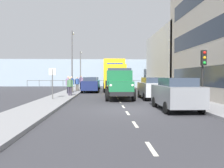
# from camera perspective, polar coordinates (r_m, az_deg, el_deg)

# --- Properties ---
(ground_plane) EXTENTS (80.00, 80.00, 0.00)m
(ground_plane) POSITION_cam_1_polar(r_m,az_deg,el_deg) (20.00, 1.16, -3.22)
(ground_plane) COLOR #38383D
(sidewalk_left) EXTENTS (2.25, 37.85, 0.15)m
(sidewalk_left) POSITION_cam_1_polar(r_m,az_deg,el_deg) (20.81, 14.28, -2.87)
(sidewalk_left) COLOR gray
(sidewalk_left) RESTS_ON ground_plane
(sidewalk_right) EXTENTS (2.25, 37.85, 0.15)m
(sidewalk_right) POSITION_cam_1_polar(r_m,az_deg,el_deg) (20.27, -12.33, -2.99)
(sidewalk_right) COLOR gray
(sidewalk_right) RESTS_ON ground_plane
(road_centreline_markings) EXTENTS (0.12, 34.30, 0.01)m
(road_centreline_markings) POSITION_cam_1_polar(r_m,az_deg,el_deg) (19.51, 1.24, -3.34)
(road_centreline_markings) COLOR silver
(road_centreline_markings) RESTS_ON ground_plane
(building_far_block) EXTENTS (7.11, 13.53, 7.69)m
(building_far_block) POSITION_cam_1_polar(r_m,az_deg,el_deg) (31.41, 17.54, 5.57)
(building_far_block) COLOR silver
(building_far_block) RESTS_ON ground_plane
(sea_horizon) EXTENTS (80.00, 0.80, 5.00)m
(sea_horizon) POSITION_cam_1_polar(r_m,az_deg,el_deg) (41.83, -0.63, 2.87)
(sea_horizon) COLOR #8C9EAD
(sea_horizon) RESTS_ON ground_plane
(seawall_railing) EXTENTS (28.08, 0.08, 1.20)m
(seawall_railing) POSITION_cam_1_polar(r_m,az_deg,el_deg) (38.23, -0.48, 0.59)
(seawall_railing) COLOR #4C5156
(seawall_railing) RESTS_ON ground_plane
(truck_vintage_green) EXTENTS (2.17, 5.64, 2.43)m
(truck_vintage_green) POSITION_cam_1_polar(r_m,az_deg,el_deg) (17.47, 1.83, -0.09)
(truck_vintage_green) COLOR black
(truck_vintage_green) RESTS_ON ground_plane
(lorry_cargo_yellow) EXTENTS (2.58, 8.20, 3.87)m
(lorry_cargo_yellow) POSITION_cam_1_polar(r_m,az_deg,el_deg) (27.76, 0.43, 2.50)
(lorry_cargo_yellow) COLOR gold
(lorry_cargo_yellow) RESTS_ON ground_plane
(car_grey_kerbside_near) EXTENTS (1.87, 3.92, 1.72)m
(car_grey_kerbside_near) POSITION_cam_1_polar(r_m,az_deg,el_deg) (12.30, 15.97, -2.32)
(car_grey_kerbside_near) COLOR slate
(car_grey_kerbside_near) RESTS_ON ground_plane
(car_silver_kerbside_1) EXTENTS (1.77, 3.97, 1.72)m
(car_silver_kerbside_1) POSITION_cam_1_polar(r_m,az_deg,el_deg) (17.97, 10.10, -0.97)
(car_silver_kerbside_1) COLOR #B7BABF
(car_silver_kerbside_1) RESTS_ON ground_plane
(car_navy_oppositeside_0) EXTENTS (1.88, 4.67, 1.72)m
(car_navy_oppositeside_0) POSITION_cam_1_polar(r_m,az_deg,el_deg) (25.80, -5.52, -0.08)
(car_navy_oppositeside_0) COLOR navy
(car_navy_oppositeside_0) RESTS_ON ground_plane
(car_teal_oppositeside_1) EXTENTS (1.96, 4.44, 1.72)m
(car_teal_oppositeside_1) POSITION_cam_1_polar(r_m,az_deg,el_deg) (32.49, -4.85, 0.32)
(car_teal_oppositeside_1) COLOR #1E6670
(car_teal_oppositeside_1) RESTS_ON ground_plane
(pedestrian_with_bag) EXTENTS (0.53, 0.34, 1.59)m
(pedestrian_with_bag) POSITION_cam_1_polar(r_m,az_deg,el_deg) (19.63, -10.65, -0.19)
(pedestrian_with_bag) COLOR #383342
(pedestrian_with_bag) RESTS_ON sidewalk_right
(pedestrian_by_lamp) EXTENTS (0.53, 0.34, 1.68)m
(pedestrian_by_lamp) POSITION_cam_1_polar(r_m,az_deg,el_deg) (22.07, -11.03, 0.18)
(pedestrian_by_lamp) COLOR black
(pedestrian_by_lamp) RESTS_ON sidewalk_right
(pedestrian_couple_b) EXTENTS (0.53, 0.34, 1.65)m
(pedestrian_couple_b) POSITION_cam_1_polar(r_m,az_deg,el_deg) (24.15, -10.26, 0.29)
(pedestrian_couple_b) COLOR #4C473D
(pedestrian_couple_b) RESTS_ON sidewalk_right
(pedestrian_near_railing) EXTENTS (0.53, 0.34, 1.59)m
(pedestrian_near_railing) POSITION_cam_1_polar(r_m,az_deg,el_deg) (26.02, -8.86, 0.32)
(pedestrian_near_railing) COLOR #4C473D
(pedestrian_near_railing) RESTS_ON sidewalk_right
(pedestrian_couple_a) EXTENTS (0.53, 0.34, 1.76)m
(pedestrian_couple_a) POSITION_cam_1_polar(r_m,az_deg,el_deg) (28.92, -7.90, 0.70)
(pedestrian_couple_a) COLOR black
(pedestrian_couple_a) RESTS_ON sidewalk_right
(traffic_light_near) EXTENTS (0.28, 0.41, 3.20)m
(traffic_light_near) POSITION_cam_1_polar(r_m,az_deg,el_deg) (14.49, 22.22, 4.48)
(traffic_light_near) COLOR black
(traffic_light_near) RESTS_ON sidewalk_left
(lamp_post_promenade) EXTENTS (0.32, 1.14, 6.59)m
(lamp_post_promenade) POSITION_cam_1_polar(r_m,az_deg,el_deg) (24.87, -10.11, 7.13)
(lamp_post_promenade) COLOR #59595B
(lamp_post_promenade) RESTS_ON sidewalk_right
(lamp_post_far) EXTENTS (0.32, 1.14, 5.58)m
(lamp_post_far) POSITION_cam_1_polar(r_m,az_deg,el_deg) (35.37, -8.01, 4.71)
(lamp_post_far) COLOR #59595B
(lamp_post_far) RESTS_ON sidewalk_right
(street_sign) EXTENTS (0.50, 0.07, 2.25)m
(street_sign) POSITION_cam_1_polar(r_m,az_deg,el_deg) (16.90, -14.93, 1.49)
(street_sign) COLOR #4C4C4C
(street_sign) RESTS_ON sidewalk_right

